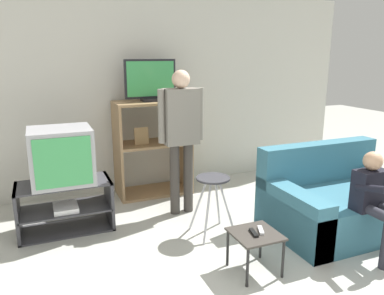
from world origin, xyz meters
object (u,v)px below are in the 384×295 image
snack_table (255,238)px  remote_control_white (261,230)px  remote_control_black (254,233)px  person_standing_adult (181,129)px  couch (337,202)px  person_seated_child (376,196)px  television_flat (150,81)px  television_main (61,156)px  tv_stand (65,207)px  folding_stool (213,188)px  media_shelf (153,147)px

snack_table → remote_control_white: 0.08m
remote_control_black → remote_control_white: size_ratio=1.00×
remote_control_white → person_standing_adult: bearing=121.1°
couch → person_standing_adult: 1.85m
snack_table → person_seated_child: 1.18m
couch → television_flat: bearing=131.3°
television_main → person_standing_adult: person_standing_adult is taller
television_flat → remote_control_white: bearing=-81.5°
television_main → couch: size_ratio=0.41×
tv_stand → remote_control_white: size_ratio=6.52×
tv_stand → folding_stool: 1.55m
folding_stool → person_standing_adult: (-0.10, 0.63, 0.50)m
person_seated_child → television_flat: bearing=121.3°
television_flat → media_shelf: bearing=52.8°
snack_table → folding_stool: bearing=92.4°
tv_stand → person_standing_adult: bearing=-1.4°
television_flat → remote_control_black: size_ratio=4.52×
person_standing_adult → television_main: bearing=177.8°
television_flat → person_seated_child: size_ratio=0.67×
remote_control_white → couch: couch is taller
remote_control_white → person_standing_adult: (-0.18, 1.38, 0.63)m
television_flat → folding_stool: bearing=-80.5°
television_main → folding_stool: television_main is taller
tv_stand → television_main: 0.55m
media_shelf → person_seated_child: bearing=-59.1°
television_flat → couch: size_ratio=0.44×
media_shelf → snack_table: size_ratio=3.19×
television_main → media_shelf: 1.36m
couch → tv_stand: bearing=158.9°
snack_table → remote_control_black: 0.06m
tv_stand → person_seated_child: (2.55, -1.60, 0.31)m
media_shelf → snack_table: 2.17m
folding_stool → snack_table: (0.03, -0.76, -0.19)m
media_shelf → snack_table: bearing=-83.4°
television_flat → snack_table: (0.26, -2.12, -1.17)m
remote_control_white → person_seated_child: 1.11m
remote_control_white → tv_stand: bearing=159.6°
media_shelf → person_standing_adult: 0.84m
television_main → person_standing_adult: bearing=-2.2°
television_main → television_flat: size_ratio=0.93×
tv_stand → person_seated_child: 3.02m
media_shelf → person_seated_child: 2.69m
television_main → remote_control_white: 2.09m
television_flat → remote_control_white: television_flat is taller
folding_stool → person_standing_adult: size_ratio=0.38×
television_main → remote_control_black: size_ratio=4.20×
media_shelf → remote_control_black: media_shelf is taller
television_flat → remote_control_white: 2.40m
media_shelf → person_standing_adult: bearing=-80.8°
remote_control_black → person_standing_adult: size_ratio=0.09×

